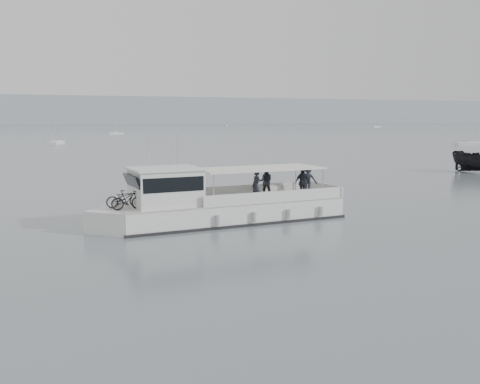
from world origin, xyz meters
name	(u,v)px	position (x,y,z in m)	size (l,w,h in m)	color
ground	(205,219)	(0.00, 0.00, 0.00)	(1400.00, 1400.00, 0.00)	slate
headland	(43,110)	(0.00, 560.00, 14.00)	(1400.00, 90.00, 28.00)	#939EA8
tour_boat	(210,205)	(-0.08, -1.22, 0.98)	(14.28, 4.43, 5.94)	white
moored_fleet	(108,133)	(16.97, 176.74, 0.36)	(368.87, 317.10, 9.46)	white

